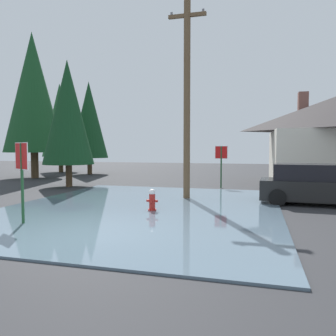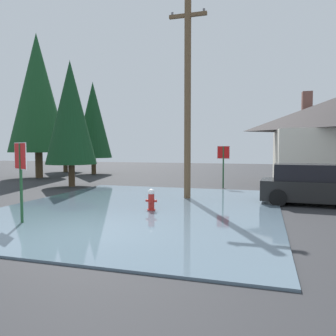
{
  "view_description": "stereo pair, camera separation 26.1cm",
  "coord_description": "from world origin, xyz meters",
  "px_view_note": "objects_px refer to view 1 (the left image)",
  "views": [
    {
      "loc": [
        4.23,
        -7.53,
        2.18
      ],
      "look_at": [
        0.88,
        4.72,
        1.42
      ],
      "focal_mm": 35.16,
      "sensor_mm": 36.0,
      "label": 1
    },
    {
      "loc": [
        4.48,
        -7.46,
        2.18
      ],
      "look_at": [
        0.88,
        4.72,
        1.42
      ],
      "focal_mm": 35.16,
      "sensor_mm": 36.0,
      "label": 2
    }
  ],
  "objects_px": {
    "fire_hydrant": "(152,201)",
    "pine_tree_mid_left": "(89,120)",
    "parked_car": "(313,185)",
    "pine_tree_far_center": "(60,120)",
    "stop_sign_far": "(221,158)",
    "pine_tree_tall_left": "(68,112)",
    "utility_pole": "(187,97)",
    "stop_sign_near": "(22,166)",
    "pine_tree_short_left": "(33,93)"
  },
  "relations": [
    {
      "from": "utility_pole",
      "to": "pine_tree_mid_left",
      "type": "bearing_deg",
      "value": 133.86
    },
    {
      "from": "fire_hydrant",
      "to": "pine_tree_far_center",
      "type": "relative_size",
      "value": 0.1
    },
    {
      "from": "fire_hydrant",
      "to": "utility_pole",
      "type": "height_order",
      "value": "utility_pole"
    },
    {
      "from": "utility_pole",
      "to": "parked_car",
      "type": "relative_size",
      "value": 1.97
    },
    {
      "from": "pine_tree_short_left",
      "to": "pine_tree_mid_left",
      "type": "bearing_deg",
      "value": 63.19
    },
    {
      "from": "pine_tree_tall_left",
      "to": "pine_tree_short_left",
      "type": "xyz_separation_m",
      "value": [
        -5.45,
        4.18,
        2.01
      ]
    },
    {
      "from": "stop_sign_far",
      "to": "pine_tree_far_center",
      "type": "distance_m",
      "value": 17.77
    },
    {
      "from": "parked_car",
      "to": "pine_tree_mid_left",
      "type": "relative_size",
      "value": 0.55
    },
    {
      "from": "utility_pole",
      "to": "pine_tree_mid_left",
      "type": "relative_size",
      "value": 1.08
    },
    {
      "from": "fire_hydrant",
      "to": "pine_tree_mid_left",
      "type": "xyz_separation_m",
      "value": [
        -10.16,
        14.24,
        4.15
      ]
    },
    {
      "from": "utility_pole",
      "to": "parked_car",
      "type": "distance_m",
      "value": 6.16
    },
    {
      "from": "stop_sign_near",
      "to": "pine_tree_tall_left",
      "type": "relative_size",
      "value": 0.33
    },
    {
      "from": "pine_tree_short_left",
      "to": "pine_tree_far_center",
      "type": "relative_size",
      "value": 1.31
    },
    {
      "from": "stop_sign_far",
      "to": "parked_car",
      "type": "height_order",
      "value": "stop_sign_far"
    },
    {
      "from": "fire_hydrant",
      "to": "stop_sign_far",
      "type": "relative_size",
      "value": 0.34
    },
    {
      "from": "pine_tree_mid_left",
      "to": "parked_car",
      "type": "bearing_deg",
      "value": -35.23
    },
    {
      "from": "pine_tree_short_left",
      "to": "pine_tree_tall_left",
      "type": "bearing_deg",
      "value": -37.52
    },
    {
      "from": "stop_sign_far",
      "to": "pine_tree_tall_left",
      "type": "bearing_deg",
      "value": -169.21
    },
    {
      "from": "stop_sign_near",
      "to": "pine_tree_mid_left",
      "type": "height_order",
      "value": "pine_tree_mid_left"
    },
    {
      "from": "parked_car",
      "to": "pine_tree_tall_left",
      "type": "bearing_deg",
      "value": 167.84
    },
    {
      "from": "pine_tree_short_left",
      "to": "stop_sign_near",
      "type": "bearing_deg",
      "value": -53.81
    },
    {
      "from": "fire_hydrant",
      "to": "utility_pole",
      "type": "relative_size",
      "value": 0.1
    },
    {
      "from": "stop_sign_near",
      "to": "parked_car",
      "type": "xyz_separation_m",
      "value": [
        8.49,
        5.96,
        -0.93
      ]
    },
    {
      "from": "stop_sign_near",
      "to": "pine_tree_tall_left",
      "type": "height_order",
      "value": "pine_tree_tall_left"
    },
    {
      "from": "stop_sign_near",
      "to": "fire_hydrant",
      "type": "distance_m",
      "value": 4.27
    },
    {
      "from": "stop_sign_near",
      "to": "pine_tree_short_left",
      "type": "relative_size",
      "value": 0.22
    },
    {
      "from": "parked_car",
      "to": "pine_tree_mid_left",
      "type": "bearing_deg",
      "value": 144.77
    },
    {
      "from": "stop_sign_near",
      "to": "pine_tree_mid_left",
      "type": "distance_m",
      "value": 18.76
    },
    {
      "from": "pine_tree_tall_left",
      "to": "utility_pole",
      "type": "bearing_deg",
      "value": -20.14
    },
    {
      "from": "stop_sign_near",
      "to": "pine_tree_short_left",
      "type": "distance_m",
      "value": 16.52
    },
    {
      "from": "parked_car",
      "to": "pine_tree_tall_left",
      "type": "relative_size",
      "value": 0.59
    },
    {
      "from": "parked_car",
      "to": "pine_tree_tall_left",
      "type": "distance_m",
      "value": 13.17
    },
    {
      "from": "pine_tree_tall_left",
      "to": "stop_sign_near",
      "type": "bearing_deg",
      "value": -65.53
    },
    {
      "from": "parked_car",
      "to": "pine_tree_tall_left",
      "type": "height_order",
      "value": "pine_tree_tall_left"
    },
    {
      "from": "fire_hydrant",
      "to": "pine_tree_mid_left",
      "type": "height_order",
      "value": "pine_tree_mid_left"
    },
    {
      "from": "pine_tree_mid_left",
      "to": "pine_tree_short_left",
      "type": "bearing_deg",
      "value": -116.81
    },
    {
      "from": "pine_tree_mid_left",
      "to": "pine_tree_far_center",
      "type": "relative_size",
      "value": 0.96
    },
    {
      "from": "fire_hydrant",
      "to": "stop_sign_far",
      "type": "xyz_separation_m",
      "value": [
        1.55,
        7.41,
        1.25
      ]
    },
    {
      "from": "stop_sign_far",
      "to": "pine_tree_short_left",
      "type": "xyz_separation_m",
      "value": [
        -13.86,
        2.58,
        4.56
      ]
    },
    {
      "from": "utility_pole",
      "to": "stop_sign_far",
      "type": "height_order",
      "value": "utility_pole"
    },
    {
      "from": "parked_car",
      "to": "pine_tree_far_center",
      "type": "xyz_separation_m",
      "value": [
        -19.43,
        12.55,
        3.97
      ]
    },
    {
      "from": "pine_tree_mid_left",
      "to": "pine_tree_tall_left",
      "type": "bearing_deg",
      "value": -68.6
    },
    {
      "from": "utility_pole",
      "to": "pine_tree_tall_left",
      "type": "distance_m",
      "value": 7.89
    },
    {
      "from": "utility_pole",
      "to": "pine_tree_far_center",
      "type": "distance_m",
      "value": 19.15
    },
    {
      "from": "stop_sign_far",
      "to": "pine_tree_tall_left",
      "type": "relative_size",
      "value": 0.32
    },
    {
      "from": "stop_sign_near",
      "to": "utility_pole",
      "type": "xyz_separation_m",
      "value": [
        3.48,
        5.92,
        2.64
      ]
    },
    {
      "from": "stop_sign_near",
      "to": "utility_pole",
      "type": "distance_m",
      "value": 7.36
    },
    {
      "from": "stop_sign_near",
      "to": "stop_sign_far",
      "type": "height_order",
      "value": "stop_sign_near"
    },
    {
      "from": "stop_sign_near",
      "to": "pine_tree_short_left",
      "type": "bearing_deg",
      "value": 126.19
    },
    {
      "from": "parked_car",
      "to": "pine_tree_far_center",
      "type": "height_order",
      "value": "pine_tree_far_center"
    }
  ]
}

